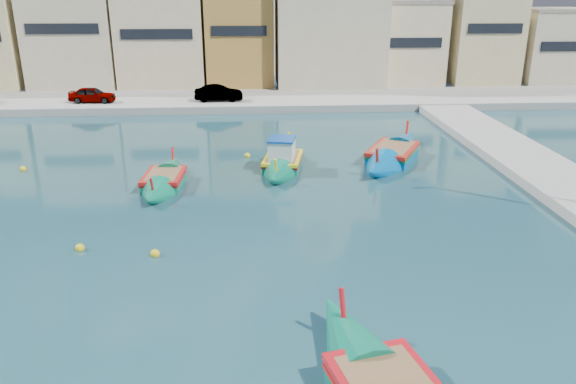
{
  "coord_description": "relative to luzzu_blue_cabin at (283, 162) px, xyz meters",
  "views": [
    {
      "loc": [
        2.6,
        -16.0,
        9.48
      ],
      "look_at": [
        4.0,
        6.0,
        1.4
      ],
      "focal_mm": 35.0,
      "sensor_mm": 36.0,
      "label": 1
    }
  ],
  "objects": [
    {
      "name": "luzzu_green",
      "position": [
        -6.16,
        -2.58,
        -0.1
      ],
      "size": [
        2.22,
        7.14,
        2.22
      ],
      "color": "#0B7653",
      "rests_on": "ground"
    },
    {
      "name": "ground",
      "position": [
        -4.2,
        -13.75,
        -0.33
      ],
      "size": [
        160.0,
        160.0,
        0.0
      ],
      "primitive_type": "plane",
      "color": "#13313B",
      "rests_on": "ground"
    },
    {
      "name": "luzzu_cyan_mid",
      "position": [
        6.44,
        1.08,
        -0.04
      ],
      "size": [
        6.44,
        9.45,
        2.81
      ],
      "color": "#005FA0",
      "rests_on": "ground"
    },
    {
      "name": "north_quay",
      "position": [
        -4.2,
        18.25,
        -0.03
      ],
      "size": [
        80.0,
        8.0,
        0.6
      ],
      "primitive_type": "cube",
      "color": "gray",
      "rests_on": "ground"
    },
    {
      "name": "mooring_buoys",
      "position": [
        -3.93,
        -8.0,
        -0.25
      ],
      "size": [
        25.53,
        21.13,
        0.36
      ],
      "color": "yellow",
      "rests_on": "ground"
    },
    {
      "name": "parked_cars",
      "position": [
        -15.93,
        16.75,
        0.91
      ],
      "size": [
        24.36,
        2.41,
        1.3
      ],
      "color": "#4C1919",
      "rests_on": "north_quay"
    },
    {
      "name": "north_townhouses",
      "position": [
        2.48,
        25.61,
        4.66
      ],
      "size": [
        83.2,
        7.87,
        10.19
      ],
      "color": "#CEB98E",
      "rests_on": "ground"
    },
    {
      "name": "luzzu_blue_cabin",
      "position": [
        0.0,
        0.0,
        0.0
      ],
      "size": [
        3.26,
        7.95,
        2.74
      ],
      "color": "#0A6F4F",
      "rests_on": "ground"
    }
  ]
}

